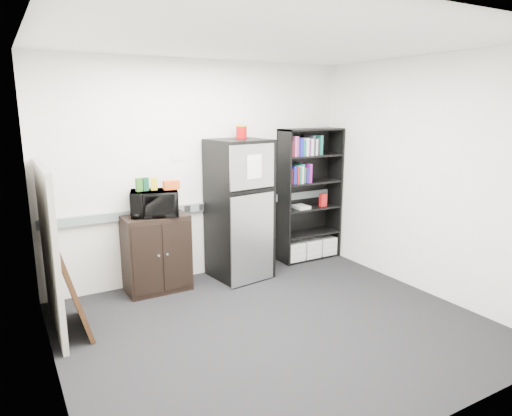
# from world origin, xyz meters

# --- Properties ---
(floor) EXTENTS (4.00, 4.00, 0.00)m
(floor) POSITION_xyz_m (0.00, 0.00, 0.00)
(floor) COLOR black
(floor) RESTS_ON ground
(wall_back) EXTENTS (4.00, 0.02, 2.70)m
(wall_back) POSITION_xyz_m (0.00, 1.75, 1.35)
(wall_back) COLOR white
(wall_back) RESTS_ON floor
(wall_right) EXTENTS (0.02, 3.50, 2.70)m
(wall_right) POSITION_xyz_m (2.00, 0.00, 1.35)
(wall_right) COLOR white
(wall_right) RESTS_ON floor
(wall_left) EXTENTS (0.02, 3.50, 2.70)m
(wall_left) POSITION_xyz_m (-2.00, 0.00, 1.35)
(wall_left) COLOR white
(wall_left) RESTS_ON floor
(ceiling) EXTENTS (4.00, 3.50, 0.02)m
(ceiling) POSITION_xyz_m (0.00, 0.00, 2.70)
(ceiling) COLOR white
(ceiling) RESTS_ON wall_back
(electrical_raceway) EXTENTS (3.92, 0.05, 0.10)m
(electrical_raceway) POSITION_xyz_m (0.00, 1.72, 0.90)
(electrical_raceway) COLOR gray
(electrical_raceway) RESTS_ON wall_back
(wall_note) EXTENTS (0.14, 0.00, 0.10)m
(wall_note) POSITION_xyz_m (-0.35, 1.74, 1.55)
(wall_note) COLOR white
(wall_note) RESTS_ON wall_back
(bookshelf) EXTENTS (0.90, 0.34, 1.85)m
(bookshelf) POSITION_xyz_m (1.53, 1.57, 0.91)
(bookshelf) COLOR black
(bookshelf) RESTS_ON floor
(cubicle_partition) EXTENTS (0.06, 1.30, 1.62)m
(cubicle_partition) POSITION_xyz_m (-1.90, 1.08, 0.81)
(cubicle_partition) COLOR gray
(cubicle_partition) RESTS_ON floor
(cabinet) EXTENTS (0.73, 0.49, 0.91)m
(cabinet) POSITION_xyz_m (-0.73, 1.50, 0.46)
(cabinet) COLOR black
(cabinet) RESTS_ON floor
(microwave) EXTENTS (0.61, 0.50, 0.29)m
(microwave) POSITION_xyz_m (-0.73, 1.48, 1.06)
(microwave) COLOR black
(microwave) RESTS_ON cabinet
(snack_box_a) EXTENTS (0.08, 0.06, 0.15)m
(snack_box_a) POSITION_xyz_m (-0.88, 1.52, 1.28)
(snack_box_a) COLOR #265C1A
(snack_box_a) RESTS_ON microwave
(snack_box_b) EXTENTS (0.08, 0.07, 0.15)m
(snack_box_b) POSITION_xyz_m (-0.81, 1.52, 1.28)
(snack_box_b) COLOR #0C3823
(snack_box_b) RESTS_ON microwave
(snack_box_c) EXTENTS (0.08, 0.06, 0.14)m
(snack_box_c) POSITION_xyz_m (-0.71, 1.52, 1.28)
(snack_box_c) COLOR gold
(snack_box_c) RESTS_ON microwave
(snack_bag) EXTENTS (0.19, 0.12, 0.10)m
(snack_bag) POSITION_xyz_m (-0.52, 1.47, 1.26)
(snack_bag) COLOR #D14C14
(snack_bag) RESTS_ON microwave
(refrigerator) EXTENTS (0.74, 0.77, 1.75)m
(refrigerator) POSITION_xyz_m (0.34, 1.42, 0.88)
(refrigerator) COLOR black
(refrigerator) RESTS_ON floor
(coffee_can) EXTENTS (0.14, 0.14, 0.19)m
(coffee_can) POSITION_xyz_m (0.44, 1.55, 1.85)
(coffee_can) COLOR #A90709
(coffee_can) RESTS_ON refrigerator
(framed_poster) EXTENTS (0.28, 0.75, 0.95)m
(framed_poster) POSITION_xyz_m (-1.77, 0.91, 0.48)
(framed_poster) COLOR #321C0E
(framed_poster) RESTS_ON floor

